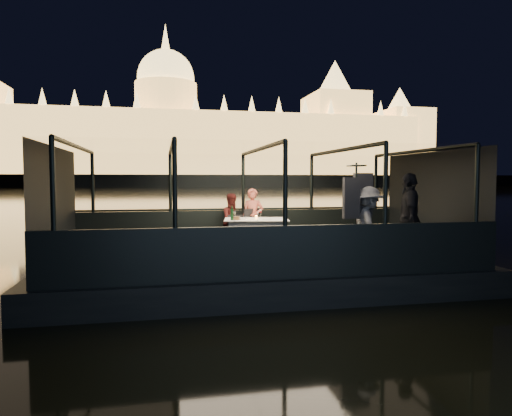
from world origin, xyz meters
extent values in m
plane|color=black|center=(0.00, 80.00, 0.00)|extent=(500.00, 500.00, 0.00)
cube|color=black|center=(0.00, 0.00, 0.00)|extent=(8.60, 4.40, 1.00)
cube|color=black|center=(0.00, 0.00, 0.48)|extent=(8.00, 4.00, 0.04)
cube|color=black|center=(0.00, 2.00, 0.95)|extent=(8.00, 0.08, 0.90)
cube|color=black|center=(0.00, -2.00, 0.95)|extent=(8.00, 0.08, 0.90)
cube|color=#423D33|center=(0.00, 210.00, 1.00)|extent=(400.00, 140.00, 6.00)
cube|color=silver|center=(0.12, 0.96, 0.89)|extent=(1.61, 1.28, 0.77)
cube|color=black|center=(-0.27, 1.41, 0.95)|extent=(0.38, 0.38, 0.81)
cube|color=black|center=(0.14, 1.41, 0.95)|extent=(0.59, 0.59, 0.95)
imported|color=#CB5F4A|center=(0.18, 1.68, 1.25)|extent=(0.60, 0.49, 1.45)
imported|color=#431412|center=(-0.31, 1.68, 1.25)|extent=(0.76, 0.66, 1.33)
imported|color=silver|center=(1.84, -1.26, 1.35)|extent=(0.65, 1.04, 1.54)
imported|color=black|center=(2.80, -1.07, 1.35)|extent=(0.85, 1.15, 1.81)
cylinder|color=#133519|center=(-0.48, 0.70, 1.42)|extent=(0.07, 0.07, 0.32)
cylinder|color=brown|center=(-0.39, 0.75, 1.31)|extent=(0.21, 0.21, 0.07)
cylinder|color=gold|center=(0.09, 0.83, 1.31)|extent=(0.07, 0.07, 0.09)
cylinder|color=silver|center=(0.31, 0.66, 1.27)|extent=(0.28, 0.28, 0.01)
cylinder|color=white|center=(-0.25, 0.85, 1.27)|extent=(0.30, 0.30, 0.02)
camera|label=1|loc=(-2.00, -9.29, 2.15)|focal=32.00mm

